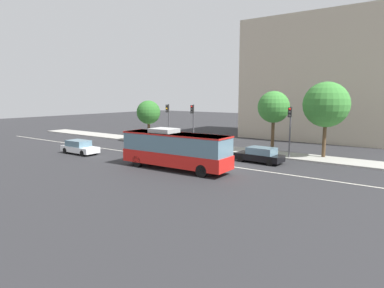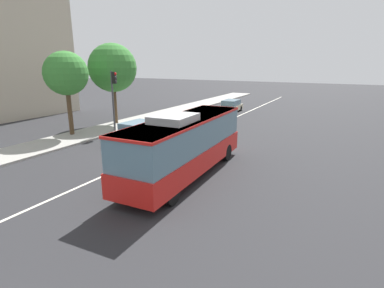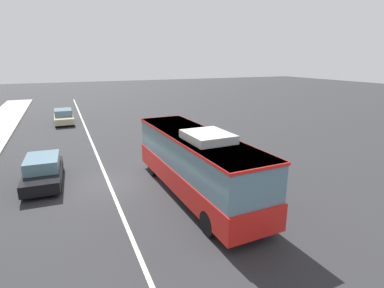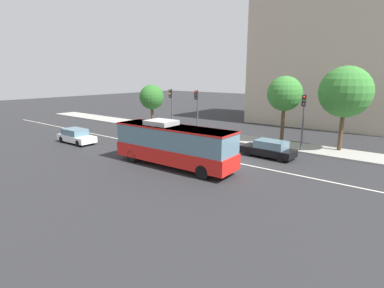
{
  "view_description": "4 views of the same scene",
  "coord_description": "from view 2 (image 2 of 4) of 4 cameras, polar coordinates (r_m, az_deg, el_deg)",
  "views": [
    {
      "loc": [
        14.65,
        -25.71,
        6.33
      ],
      "look_at": [
        -1.25,
        -3.98,
        2.39
      ],
      "focal_mm": 31.44,
      "sensor_mm": 36.0,
      "label": 1
    },
    {
      "loc": [
        -16.52,
        -11.31,
        5.87
      ],
      "look_at": [
        -3.54,
        -4.36,
        1.89
      ],
      "focal_mm": 28.24,
      "sensor_mm": 36.0,
      "label": 2
    },
    {
      "loc": [
        -15.65,
        1.86,
        6.54
      ],
      "look_at": [
        -2.13,
        -4.04,
        2.33
      ],
      "focal_mm": 27.95,
      "sensor_mm": 36.0,
      "label": 3
    },
    {
      "loc": [
        11.48,
        -20.16,
        6.86
      ],
      "look_at": [
        -1.35,
        -3.84,
        2.04
      ],
      "focal_mm": 27.98,
      "sensor_mm": 36.0,
      "label": 4
    }
  ],
  "objects": [
    {
      "name": "traffic_light_far_corner",
      "position": [
        26.55,
        -14.56,
        9.68
      ],
      "size": [
        0.33,
        0.62,
        5.2
      ],
      "rotation": [
        0.0,
        0.0,
        -1.53
      ],
      "color": "#47474C",
      "rests_on": "ground_plane"
    },
    {
      "name": "transit_bus",
      "position": [
        15.84,
        -1.29,
        0.28
      ],
      "size": [
        10.08,
        2.83,
        3.46
      ],
      "rotation": [
        0.0,
        0.0,
        0.03
      ],
      "color": "red",
      "rests_on": "ground_plane"
    },
    {
      "name": "sidewalk_kerb",
      "position": [
        26.09,
        -20.8,
        1.29
      ],
      "size": [
        80.0,
        3.57,
        0.14
      ],
      "primitive_type": "cube",
      "color": "#9E9B93",
      "rests_on": "ground_plane"
    },
    {
      "name": "lane_centre_line",
      "position": [
        20.86,
        -5.99,
        -1.27
      ],
      "size": [
        76.0,
        0.16,
        0.01
      ],
      "primitive_type": "cube",
      "color": "silver",
      "rests_on": "ground_plane"
    },
    {
      "name": "street_tree_kerbside_centre",
      "position": [
        30.09,
        -14.76,
        13.71
      ],
      "size": [
        4.5,
        4.5,
        7.64
      ],
      "color": "#4C3823",
      "rests_on": "ground_plane"
    },
    {
      "name": "ground_plane",
      "position": [
        20.86,
        -5.99,
        -1.29
      ],
      "size": [
        160.0,
        160.0,
        0.0
      ],
      "primitive_type": "plane",
      "color": "#28282B"
    },
    {
      "name": "sedan_beige",
      "position": [
        37.36,
        7.28,
        7.1
      ],
      "size": [
        4.52,
        1.87,
        1.46
      ],
      "rotation": [
        0.0,
        0.0,
        3.15
      ],
      "color": "#C6B793",
      "rests_on": "ground_plane"
    },
    {
      "name": "sedan_black",
      "position": [
        23.64,
        -10.55,
        2.31
      ],
      "size": [
        4.57,
        2.0,
        1.46
      ],
      "rotation": [
        0.0,
        0.0,
        3.1
      ],
      "color": "black",
      "rests_on": "ground_plane"
    },
    {
      "name": "street_tree_kerbside_right",
      "position": [
        26.29,
        -22.71,
        12.13
      ],
      "size": [
        3.44,
        3.44,
        6.76
      ],
      "color": "#4C3823",
      "rests_on": "ground_plane"
    }
  ]
}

